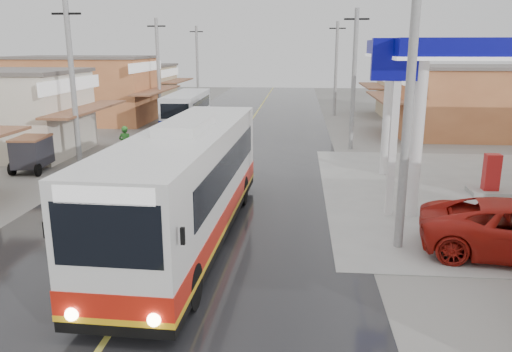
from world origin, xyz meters
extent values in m
plane|color=slate|center=(0.00, 0.00, 0.00)|extent=(120.00, 120.00, 0.00)
cube|color=black|center=(0.00, 15.00, 0.01)|extent=(12.00, 90.00, 0.02)
cube|color=#D8CC4C|center=(0.00, 15.00, 0.02)|extent=(0.15, 90.00, 0.01)
cylinder|color=white|center=(8.00, 9.00, 2.75)|extent=(0.44, 0.44, 5.50)
cylinder|color=white|center=(8.00, 3.00, 2.75)|extent=(0.44, 0.44, 5.50)
cube|color=#B21919|center=(11.80, 6.00, 0.95)|extent=(0.60, 0.45, 1.50)
cube|color=white|center=(7.20, 3.00, 3.00)|extent=(0.25, 0.25, 6.00)
cube|color=#090986|center=(7.20, 3.00, 5.50)|extent=(1.80, 0.30, 1.40)
cube|color=silver|center=(0.55, 0.03, 2.04)|extent=(2.92, 12.03, 2.94)
cube|color=black|center=(0.55, 0.03, 0.47)|extent=(2.94, 12.05, 0.30)
cube|color=red|center=(0.55, 0.03, 0.97)|extent=(2.96, 12.08, 0.55)
cube|color=gold|center=(0.55, 0.03, 0.64)|extent=(2.97, 12.09, 0.14)
cube|color=black|center=(0.56, 0.52, 2.36)|extent=(2.87, 9.55, 1.00)
cube|color=black|center=(0.33, -5.90, 2.46)|extent=(2.19, 0.20, 1.29)
cube|color=black|center=(0.76, 5.95, 2.46)|extent=(2.19, 0.20, 1.10)
cube|color=white|center=(0.33, -5.90, 3.26)|extent=(1.99, 0.19, 0.35)
cube|color=silver|center=(0.55, 0.03, 3.66)|extent=(1.30, 3.03, 0.30)
cylinder|color=black|center=(-0.70, -4.11, 0.57)|extent=(0.39, 1.11, 1.10)
cylinder|color=black|center=(1.49, -4.19, 0.57)|extent=(0.39, 1.11, 1.10)
cylinder|color=black|center=(-0.41, 3.85, 0.57)|extent=(0.39, 1.11, 1.10)
cylinder|color=black|center=(1.78, 3.77, 0.57)|extent=(0.39, 1.11, 1.10)
sphere|color=#FFF2CC|center=(-0.52, -5.94, 0.77)|extent=(0.29, 0.29, 0.28)
sphere|color=#FFF2CC|center=(1.18, -6.00, 0.77)|extent=(0.29, 0.29, 0.28)
cube|color=black|center=(-1.05, -5.60, 2.41)|extent=(0.08, 0.08, 0.35)
cube|color=black|center=(1.74, -5.70, 2.41)|extent=(0.08, 0.08, 0.35)
cube|color=silver|center=(-4.13, 20.86, 1.58)|extent=(2.32, 8.08, 2.23)
cube|color=navy|center=(-4.13, 20.86, 0.82)|extent=(2.36, 8.12, 0.89)
cube|color=black|center=(-4.13, 20.86, 1.89)|extent=(2.33, 6.74, 0.80)
cube|color=black|center=(-4.04, 16.89, 1.89)|extent=(1.84, 0.16, 0.98)
cylinder|color=black|center=(-5.02, 17.98, 0.47)|extent=(0.29, 0.90, 0.89)
cylinder|color=black|center=(-3.11, 18.02, 0.47)|extent=(0.29, 0.90, 0.89)
cylinder|color=black|center=(-5.14, 23.69, 0.47)|extent=(0.29, 0.90, 0.89)
cylinder|color=black|center=(-3.24, 23.73, 0.47)|extent=(0.29, 0.90, 0.89)
imported|color=black|center=(-4.51, 9.05, 0.54)|extent=(0.84, 2.08, 1.07)
imported|color=#2C7928|center=(-4.51, 8.81, 1.31)|extent=(0.68, 0.47, 1.78)
cube|color=#26262D|center=(-8.93, 8.10, 0.96)|extent=(1.48, 2.13, 1.32)
cube|color=brown|center=(-8.93, 8.10, 1.67)|extent=(1.54, 2.19, 0.10)
cylinder|color=black|center=(-9.58, 7.34, 0.30)|extent=(0.23, 0.62, 0.61)
cylinder|color=black|center=(-9.70, 8.75, 0.30)|extent=(0.23, 0.62, 0.61)
cylinder|color=black|center=(-8.25, 7.24, 0.30)|extent=(0.17, 0.62, 0.61)
camera|label=1|loc=(3.91, -14.49, 5.94)|focal=35.00mm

